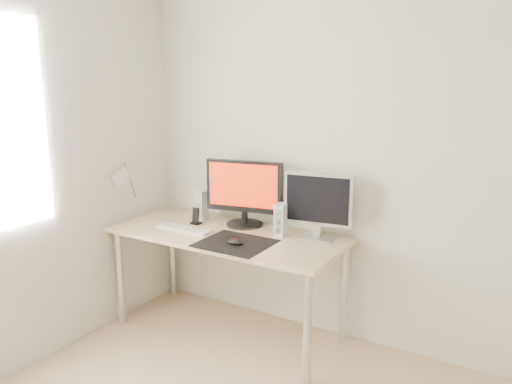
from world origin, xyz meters
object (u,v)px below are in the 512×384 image
at_px(desk, 227,243).
at_px(speaker_left, 201,205).
at_px(second_monitor, 318,203).
at_px(keyboard, 185,229).
at_px(main_monitor, 244,191).
at_px(speaker_right, 281,220).
at_px(mouse, 235,242).
at_px(phone_dock, 196,219).

height_order(desk, speaker_left, speaker_left).
relative_size(second_monitor, keyboard, 1.07).
xyz_separation_m(desk, main_monitor, (0.01, 0.20, 0.33)).
bearing_deg(speaker_right, desk, -160.59).
height_order(mouse, phone_dock, phone_dock).
height_order(mouse, second_monitor, second_monitor).
height_order(desk, keyboard, keyboard).
relative_size(main_monitor, keyboard, 1.30).
bearing_deg(speaker_right, phone_dock, -173.98).
xyz_separation_m(desk, keyboard, (-0.28, -0.10, 0.09)).
distance_m(mouse, desk, 0.29).
distance_m(second_monitor, phone_dock, 0.92).
height_order(desk, phone_dock, phone_dock).
height_order(mouse, keyboard, mouse).
height_order(mouse, speaker_left, speaker_left).
relative_size(mouse, main_monitor, 0.20).
xyz_separation_m(mouse, second_monitor, (0.39, 0.38, 0.22)).
bearing_deg(keyboard, second_monitor, 18.79).
height_order(mouse, desk, mouse).
distance_m(desk, keyboard, 0.31).
relative_size(mouse, desk, 0.07).
bearing_deg(second_monitor, speaker_left, -178.40).
relative_size(desk, keyboard, 3.81).
bearing_deg(phone_dock, speaker_left, 106.50).
relative_size(mouse, phone_dock, 0.90).
height_order(speaker_right, keyboard, speaker_right).
relative_size(speaker_left, keyboard, 0.52).
bearing_deg(mouse, keyboard, 169.15).
bearing_deg(desk, main_monitor, 85.98).
bearing_deg(speaker_right, second_monitor, 16.81).
xyz_separation_m(main_monitor, phone_dock, (-0.32, -0.14, -0.22)).
distance_m(main_monitor, phone_dock, 0.41).
relative_size(main_monitor, phone_dock, 4.56).
height_order(main_monitor, second_monitor, main_monitor).
distance_m(main_monitor, keyboard, 0.49).
height_order(desk, speaker_right, speaker_right).
distance_m(second_monitor, speaker_right, 0.27).
bearing_deg(second_monitor, mouse, -135.08).
xyz_separation_m(mouse, phone_dock, (-0.50, 0.25, 0.01)).
bearing_deg(main_monitor, keyboard, -135.05).
bearing_deg(speaker_right, main_monitor, 167.39).
distance_m(main_monitor, second_monitor, 0.56).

